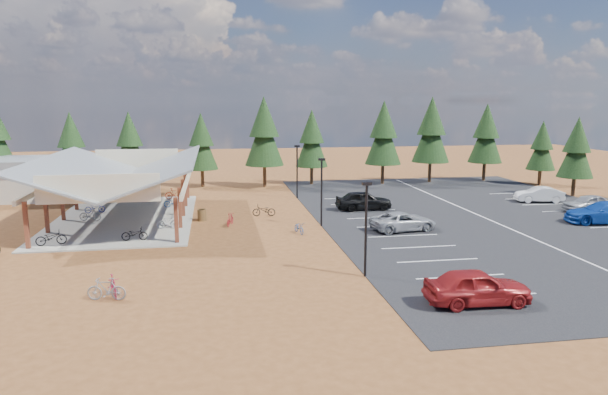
# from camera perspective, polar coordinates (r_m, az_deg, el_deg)

# --- Properties ---
(ground) EXTENTS (140.00, 140.00, 0.00)m
(ground) POSITION_cam_1_polar(r_m,az_deg,el_deg) (38.23, -4.96, -3.97)
(ground) COLOR brown
(ground) RESTS_ON ground
(asphalt_lot) EXTENTS (27.00, 44.00, 0.04)m
(asphalt_lot) POSITION_cam_1_polar(r_m,az_deg,el_deg) (46.25, 18.23, -1.95)
(asphalt_lot) COLOR black
(asphalt_lot) RESTS_ON ground
(concrete_pad) EXTENTS (10.60, 18.60, 0.10)m
(concrete_pad) POSITION_cam_1_polar(r_m,az_deg,el_deg) (45.51, -18.34, -2.11)
(concrete_pad) COLOR gray
(concrete_pad) RESTS_ON ground
(bike_pavilion) EXTENTS (11.65, 19.40, 4.97)m
(bike_pavilion) POSITION_cam_1_polar(r_m,az_deg,el_deg) (44.89, -18.61, 2.61)
(bike_pavilion) COLOR #552418
(bike_pavilion) RESTS_ON concrete_pad
(lamp_post_0) EXTENTS (0.50, 0.25, 5.14)m
(lamp_post_0) POSITION_cam_1_polar(r_m,az_deg,el_deg) (28.79, 6.55, -2.62)
(lamp_post_0) COLOR black
(lamp_post_0) RESTS_ON ground
(lamp_post_1) EXTENTS (0.50, 0.25, 5.14)m
(lamp_post_1) POSITION_cam_1_polar(r_m,az_deg,el_deg) (40.25, 1.86, 1.10)
(lamp_post_1) COLOR black
(lamp_post_1) RESTS_ON ground
(lamp_post_2) EXTENTS (0.50, 0.25, 5.14)m
(lamp_post_2) POSITION_cam_1_polar(r_m,az_deg,el_deg) (51.96, -0.73, 3.16)
(lamp_post_2) COLOR black
(lamp_post_2) RESTS_ON ground
(trash_bin_0) EXTENTS (0.60, 0.60, 0.90)m
(trash_bin_0) POSITION_cam_1_polar(r_m,az_deg,el_deg) (43.35, -10.62, -1.81)
(trash_bin_0) COLOR #4D361B
(trash_bin_0) RESTS_ON ground
(trash_bin_1) EXTENTS (0.60, 0.60, 0.90)m
(trash_bin_1) POSITION_cam_1_polar(r_m,az_deg,el_deg) (43.22, -10.75, -1.85)
(trash_bin_1) COLOR #4D361B
(trash_bin_1) RESTS_ON ground
(pine_1) EXTENTS (3.53, 3.53, 8.22)m
(pine_1) POSITION_cam_1_polar(r_m,az_deg,el_deg) (60.69, -23.30, 5.28)
(pine_1) COLOR #382314
(pine_1) RESTS_ON ground
(pine_2) EXTENTS (3.53, 3.53, 8.23)m
(pine_2) POSITION_cam_1_polar(r_m,az_deg,el_deg) (60.13, -17.89, 5.59)
(pine_2) COLOR #382314
(pine_2) RESTS_ON ground
(pine_3) EXTENTS (3.46, 3.46, 8.07)m
(pine_3) POSITION_cam_1_polar(r_m,az_deg,el_deg) (59.67, -10.76, 5.77)
(pine_3) COLOR #382314
(pine_3) RESTS_ON ground
(pine_4) EXTENTS (4.21, 4.21, 9.80)m
(pine_4) POSITION_cam_1_polar(r_m,az_deg,el_deg) (58.91, -4.22, 6.90)
(pine_4) COLOR #382314
(pine_4) RESTS_ON ground
(pine_5) EXTENTS (3.60, 3.60, 8.38)m
(pine_5) POSITION_cam_1_polar(r_m,az_deg,el_deg) (60.49, 0.82, 6.18)
(pine_5) COLOR #382314
(pine_5) RESTS_ON ground
(pine_6) EXTENTS (4.02, 4.02, 9.37)m
(pine_6) POSITION_cam_1_polar(r_m,az_deg,el_deg) (61.45, 8.37, 6.70)
(pine_6) COLOR #382314
(pine_6) RESTS_ON ground
(pine_7) EXTENTS (4.21, 4.21, 9.80)m
(pine_7) POSITION_cam_1_polar(r_m,az_deg,el_deg) (63.64, 13.26, 6.90)
(pine_7) COLOR #382314
(pine_7) RESTS_ON ground
(pine_8) EXTENTS (3.88, 3.88, 9.03)m
(pine_8) POSITION_cam_1_polar(r_m,az_deg,el_deg) (66.64, 18.62, 6.37)
(pine_8) COLOR #382314
(pine_8) RESTS_ON ground
(pine_12) EXTENTS (3.35, 3.35, 7.81)m
(pine_12) POSITION_cam_1_polar(r_m,az_deg,el_deg) (59.17, 26.78, 4.67)
(pine_12) COLOR #382314
(pine_12) RESTS_ON ground
(pine_13) EXTENTS (3.08, 3.08, 7.17)m
(pine_13) POSITION_cam_1_polar(r_m,az_deg,el_deg) (65.55, 23.76, 4.99)
(pine_13) COLOR #382314
(pine_13) RESTS_ON ground
(bike_0) EXTENTS (1.96, 1.07, 0.98)m
(bike_0) POSITION_cam_1_polar(r_m,az_deg,el_deg) (38.68, -25.08, -3.85)
(bike_0) COLOR black
(bike_0) RESTS_ON concrete_pad
(bike_1) EXTENTS (1.76, 0.80, 1.02)m
(bike_1) POSITION_cam_1_polar(r_m,az_deg,el_deg) (45.18, -21.59, -1.67)
(bike_1) COLOR gray
(bike_1) RESTS_ON concrete_pad
(bike_2) EXTENTS (1.68, 0.78, 0.85)m
(bike_2) POSITION_cam_1_polar(r_m,az_deg,el_deg) (48.29, -21.16, -1.02)
(bike_2) COLOR navy
(bike_2) RESTS_ON concrete_pad
(bike_3) EXTENTS (1.64, 0.91, 0.95)m
(bike_3) POSITION_cam_1_polar(r_m,az_deg,el_deg) (52.95, -20.54, 0.01)
(bike_3) COLOR maroon
(bike_3) RESTS_ON concrete_pad
(bike_4) EXTENTS (1.72, 0.66, 0.89)m
(bike_4) POSITION_cam_1_polar(r_m,az_deg,el_deg) (37.94, -17.41, -3.67)
(bike_4) COLOR black
(bike_4) RESTS_ON concrete_pad
(bike_5) EXTENTS (1.60, 0.49, 0.96)m
(bike_5) POSITION_cam_1_polar(r_m,az_deg,el_deg) (40.81, -14.16, -2.51)
(bike_5) COLOR gray
(bike_5) RESTS_ON concrete_pad
(bike_6) EXTENTS (1.71, 0.66, 0.88)m
(bike_6) POSITION_cam_1_polar(r_m,az_deg,el_deg) (48.73, -13.56, -0.49)
(bike_6) COLOR navy
(bike_6) RESTS_ON concrete_pad
(bike_7) EXTENTS (1.82, 0.52, 1.09)m
(bike_7) POSITION_cam_1_polar(r_m,az_deg,el_deg) (52.63, -13.44, 0.40)
(bike_7) COLOR maroon
(bike_7) RESTS_ON concrete_pad
(bike_11) EXTENTS (1.00, 1.79, 1.04)m
(bike_11) POSITION_cam_1_polar(r_m,az_deg,el_deg) (27.93, -19.45, -8.79)
(bike_11) COLOR maroon
(bike_11) RESTS_ON ground
(bike_13) EXTENTS (1.90, 0.82, 1.11)m
(bike_13) POSITION_cam_1_polar(r_m,az_deg,el_deg) (27.50, -20.09, -9.05)
(bike_13) COLOR gray
(bike_13) RESTS_ON ground
(bike_14) EXTENTS (0.90, 1.65, 0.82)m
(bike_14) POSITION_cam_1_polar(r_m,az_deg,el_deg) (38.54, -0.52, -3.19)
(bike_14) COLOR #21488F
(bike_14) RESTS_ON ground
(bike_15) EXTENTS (0.92, 1.65, 0.96)m
(bike_15) POSITION_cam_1_polar(r_m,az_deg,el_deg) (41.25, -7.78, -2.30)
(bike_15) COLOR maroon
(bike_15) RESTS_ON ground
(bike_16) EXTENTS (1.91, 0.84, 0.97)m
(bike_16) POSITION_cam_1_polar(r_m,az_deg,el_deg) (44.33, -4.24, -1.35)
(bike_16) COLOR black
(bike_16) RESTS_ON ground
(car_0) EXTENTS (4.93, 2.16, 1.65)m
(car_0) POSITION_cam_1_polar(r_m,az_deg,el_deg) (26.49, 17.77, -8.93)
(car_0) COLOR maroon
(car_0) RESTS_ON asphalt_lot
(car_2) EXTENTS (5.14, 3.00, 1.34)m
(car_2) POSITION_cam_1_polar(r_m,az_deg,el_deg) (39.86, 10.41, -2.47)
(car_2) COLOR gray
(car_2) RESTS_ON asphalt_lot
(car_4) EXTENTS (4.82, 1.99, 1.63)m
(car_4) POSITION_cam_1_polar(r_m,az_deg,el_deg) (46.88, 6.29, -0.29)
(car_4) COLOR black
(car_4) RESTS_ON asphalt_lot
(car_7) EXTENTS (6.06, 3.43, 1.66)m
(car_7) POSITION_cam_1_polar(r_m,az_deg,el_deg) (47.39, 29.02, -1.39)
(car_7) COLOR #113E9E
(car_7) RESTS_ON asphalt_lot
(car_8) EXTENTS (4.32, 1.88, 1.45)m
(car_8) POSITION_cam_1_polar(r_m,az_deg,el_deg) (51.77, 27.72, -0.52)
(car_8) COLOR gray
(car_8) RESTS_ON asphalt_lot
(car_9) EXTENTS (4.47, 2.31, 1.40)m
(car_9) POSITION_cam_1_polar(r_m,az_deg,el_deg) (54.66, 23.51, 0.29)
(car_9) COLOR white
(car_9) RESTS_ON asphalt_lot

